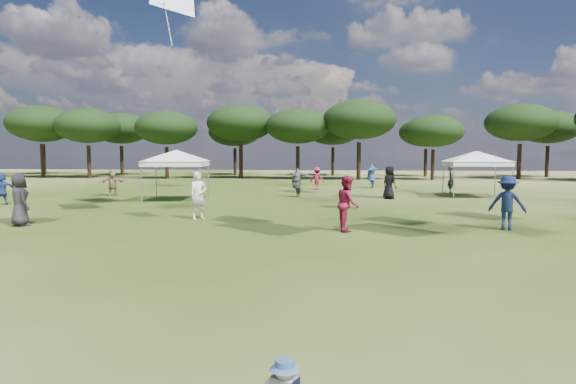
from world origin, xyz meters
name	(u,v)px	position (x,y,z in m)	size (l,w,h in m)	color
tree_line	(349,125)	(2.39, 47.41, 5.42)	(108.78, 17.63, 7.77)	black
tent_left	(176,152)	(-7.49, 22.91, 2.58)	(6.24, 6.24, 3.00)	gray
tent_right	(476,153)	(8.98, 26.59, 2.53)	(6.55, 6.55, 2.95)	gray
festival_crowd	(313,185)	(-0.25, 23.18, 0.86)	(30.69, 21.18, 1.84)	#414145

